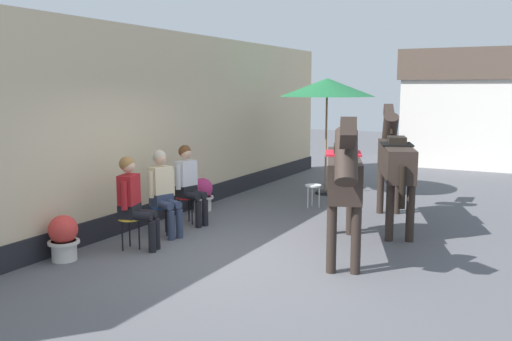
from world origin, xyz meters
TOP-DOWN VIEW (x-y plane):
  - ground_plane at (0.00, 3.00)m, footprint 40.00×40.00m
  - pub_facade_wall at (-2.55, 1.50)m, footprint 0.34×14.00m
  - distant_cottage at (1.40, 11.38)m, footprint 3.40×2.60m
  - seated_visitor_near at (-1.59, -0.42)m, footprint 0.61×0.48m
  - seated_visitor_middle at (-1.68, 0.43)m, footprint 0.61×0.49m
  - seated_visitor_far at (-1.75, 1.24)m, footprint 0.61×0.48m
  - saddled_horse_near at (1.21, 0.79)m, footprint 1.29×2.86m
  - saddled_horse_far at (1.43, 2.88)m, footprint 1.24×2.88m
  - flower_planter_near at (-2.11, -1.29)m, footprint 0.43×0.43m
  - flower_planter_far at (-2.12, 2.25)m, footprint 0.43×0.43m
  - cafe_parasol at (-0.60, 4.95)m, footprint 2.10×2.10m
  - spare_stool_white at (-0.32, 3.51)m, footprint 0.32×0.32m

SIDE VIEW (x-z plane):
  - ground_plane at x=0.00m, z-range 0.00..0.00m
  - flower_planter_near at x=-2.11m, z-range 0.01..0.65m
  - flower_planter_far at x=-2.12m, z-range 0.01..0.65m
  - spare_stool_white at x=-0.32m, z-range 0.17..0.63m
  - seated_visitor_near at x=-1.59m, z-range 0.08..1.47m
  - seated_visitor_middle at x=-1.68m, z-range 0.08..1.47m
  - seated_visitor_far at x=-1.75m, z-range 0.08..1.47m
  - saddled_horse_near at x=1.21m, z-range 0.13..2.19m
  - saddled_horse_far at x=1.43m, z-range 0.13..2.19m
  - pub_facade_wall at x=-2.55m, z-range -0.16..3.24m
  - distant_cottage at x=1.40m, z-range 0.05..3.55m
  - cafe_parasol at x=-0.60m, z-range 1.07..3.65m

